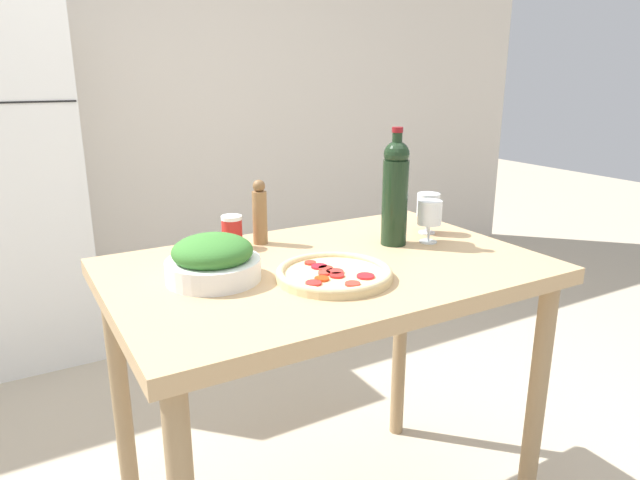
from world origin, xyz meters
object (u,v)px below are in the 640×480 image
Objects in this scene: pepper_mill at (260,213)px; salt_canister at (232,232)px; wine_bottle at (395,190)px; homemade_pizza at (334,274)px; wine_glass_far at (428,207)px; refrigerator at (11,182)px; wine_glass_near at (430,215)px; salad_bowl at (213,260)px.

pepper_mill is 0.11m from salt_canister.
wine_bottle is 1.19× the size of homemade_pizza.
salt_canister is at bearing 164.78° from wine_glass_far.
pepper_mill is at bearing 95.08° from homemade_pizza.
salt_canister is (-0.64, 0.17, -0.04)m from wine_glass_far.
pepper_mill is at bearing -69.21° from refrigerator.
salad_bowl is (-0.72, 0.01, -0.04)m from wine_glass_near.
salad_bowl is at bearing -121.33° from salt_canister.
pepper_mill is at bearing 151.45° from wine_glass_near.
wine_glass_near and wine_glass_far have the same top height.
wine_bottle is at bearing -62.16° from refrigerator.
pepper_mill is at bearing 162.56° from wine_glass_far.
salad_bowl is at bearing -135.08° from pepper_mill.
refrigerator is 2.17m from wine_bottle.
wine_glass_far is 0.66× the size of pepper_mill.
wine_glass_far reaches higher than salt_canister.
salad_bowl is at bearing -174.67° from wine_glass_far.
wine_glass_near is at bearing 17.43° from homemade_pizza.
salt_canister is at bearing 58.67° from salad_bowl.
wine_glass_far is 1.34× the size of salt_canister.
wine_bottle reaches higher than salt_canister.
refrigerator is 2.20m from homemade_pizza.
refrigerator reaches higher than salad_bowl.
wine_glass_near is 0.54m from pepper_mill.
wine_glass_far is 0.44× the size of homemade_pizza.
wine_bottle reaches higher than wine_glass_far.
wine_glass_far reaches higher than salad_bowl.
wine_glass_near is 1.34× the size of salt_canister.
refrigerator is 1.98m from salad_bowl.
pepper_mill reaches higher than wine_glass_far.
wine_bottle is 0.62m from salad_bowl.
wine_glass_near is (0.11, -0.04, -0.08)m from wine_bottle.
refrigerator reaches higher than salt_canister.
wine_glass_near is 0.55× the size of salad_bowl.
salad_bowl is at bearing -78.39° from refrigerator.
pepper_mill reaches higher than homemade_pizza.
wine_glass_near is 0.44× the size of homemade_pizza.
wine_bottle is at bearing 2.54° from salad_bowl.
wine_bottle is 0.20m from wine_glass_far.
wine_bottle is 0.14m from wine_glass_near.
refrigerator is 13.64× the size of wine_glass_near.
salt_canister is at bearing -72.03° from refrigerator.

